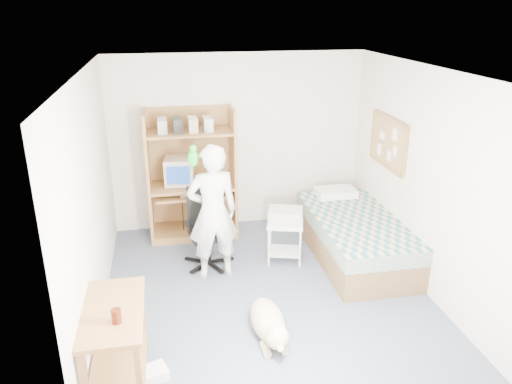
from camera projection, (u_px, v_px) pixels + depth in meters
floor at (266, 292)px, 5.75m from camera, size 4.00×4.00×0.00m
wall_back at (238, 142)px, 7.14m from camera, size 3.60×0.02×2.50m
wall_right at (423, 180)px, 5.62m from camera, size 0.02×4.00×2.50m
wall_left at (91, 202)px, 4.99m from camera, size 0.02×4.00×2.50m
ceiling at (268, 70)px, 4.86m from camera, size 3.60×4.00×0.02m
computer_hutch at (192, 179)px, 6.93m from camera, size 1.20×0.63×1.80m
bed at (355, 237)px, 6.44m from camera, size 1.02×2.02×0.66m
side_desk at (116, 335)px, 4.20m from camera, size 0.50×1.00×0.75m
corkboard at (388, 142)px, 6.37m from camera, size 0.04×0.94×0.66m
office_chair at (207, 238)px, 6.26m from camera, size 0.56×0.56×0.99m
person at (213, 213)px, 5.82m from camera, size 0.65×0.47×1.65m
parrot at (193, 157)px, 5.56m from camera, size 0.12×0.21×0.33m
dog at (269, 323)px, 4.92m from camera, size 0.34×1.00×0.38m
printer_cart at (285, 236)px, 6.32m from camera, size 0.53×0.47×0.53m
printer at (285, 216)px, 6.22m from camera, size 0.49×0.42×0.18m
crt_monitor at (179, 171)px, 6.86m from camera, size 0.43×0.45×0.37m
keyboard at (196, 193)px, 6.85m from camera, size 0.47×0.21×0.03m
pencil_cup at (215, 180)px, 6.91m from camera, size 0.08×0.08×0.12m
drink_glass at (116, 316)px, 3.92m from camera, size 0.08×0.08×0.12m
floor_box_a at (153, 374)px, 4.40m from camera, size 0.30×0.27×0.10m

